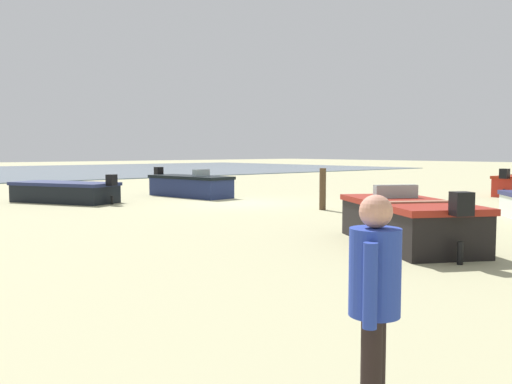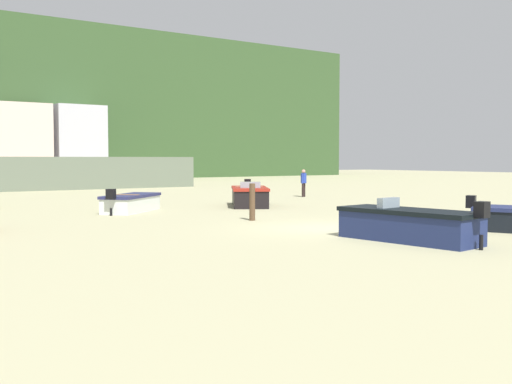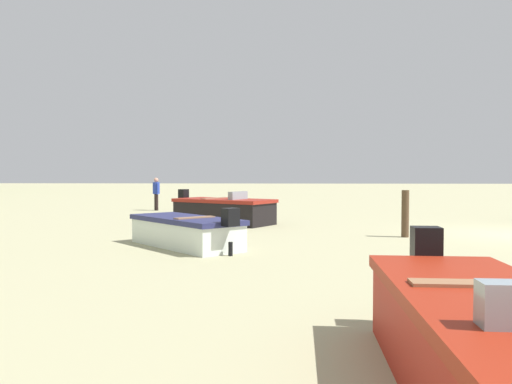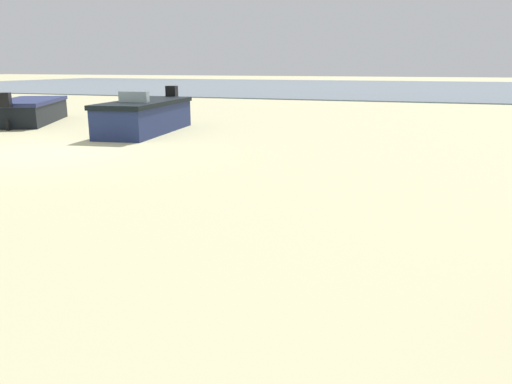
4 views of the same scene
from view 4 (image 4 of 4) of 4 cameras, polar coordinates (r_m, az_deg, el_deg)
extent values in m
plane|color=tan|center=(11.77, -22.01, 4.25)|extent=(160.00, 160.00, 0.00)
cube|color=slate|center=(45.43, 9.52, 11.69)|extent=(80.00, 36.00, 0.06)
cube|color=navy|center=(14.40, -12.38, 8.09)|extent=(1.80, 3.96, 0.76)
cube|color=black|center=(14.36, -12.47, 9.83)|extent=(1.89, 4.07, 0.12)
cube|color=black|center=(16.28, -9.51, 11.07)|extent=(0.35, 0.32, 0.40)
cylinder|color=black|center=(16.34, -9.40, 8.25)|extent=(0.11, 0.11, 0.38)
cube|color=#8C9EA8|center=(13.74, -13.65, 10.42)|extent=(0.80, 0.30, 0.28)
cube|color=black|center=(18.14, -24.29, 8.17)|extent=(3.10, 4.16, 0.63)
cube|color=navy|center=(18.12, -24.41, 9.34)|extent=(3.22, 4.29, 0.12)
cube|color=black|center=(16.08, -26.60, 9.31)|extent=(0.41, 0.39, 0.40)
cylinder|color=black|center=(16.13, -26.32, 6.80)|extent=(0.13, 0.13, 0.31)
camera|label=1|loc=(21.15, -89.63, 0.36)|focal=38.39mm
camera|label=2|loc=(23.93, 32.09, 13.04)|focal=42.28mm
camera|label=3|loc=(7.89, 95.97, -1.47)|focal=35.67mm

